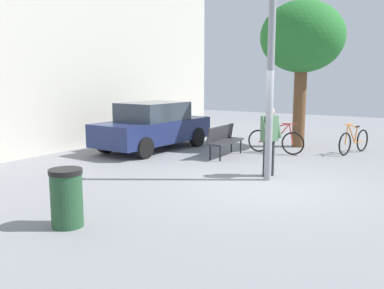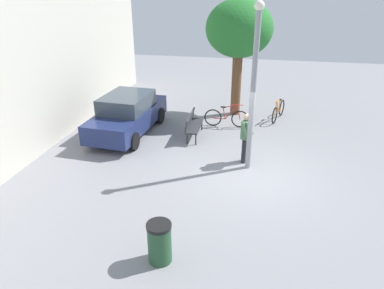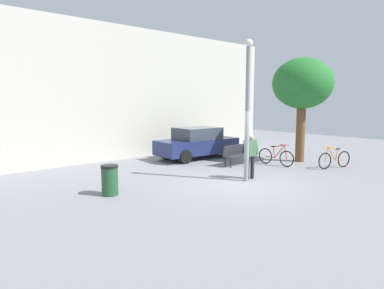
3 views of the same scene
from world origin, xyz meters
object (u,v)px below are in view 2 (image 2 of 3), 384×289
(person_by_lamppost, at_px, (246,135))
(plaza_tree, at_px, (239,30))
(bicycle_red, at_px, (227,118))
(parked_car_navy, at_px, (128,114))
(park_bench, at_px, (193,123))
(bicycle_orange, at_px, (278,111))
(trash_bin, at_px, (160,242))
(lamppost, at_px, (254,84))

(person_by_lamppost, distance_m, plaza_tree, 5.37)
(bicycle_red, height_order, parked_car_navy, parked_car_navy)
(person_by_lamppost, height_order, park_bench, person_by_lamppost)
(bicycle_orange, distance_m, trash_bin, 9.55)
(plaza_tree, distance_m, trash_bin, 10.09)
(lamppost, distance_m, trash_bin, 5.33)
(plaza_tree, relative_size, bicycle_orange, 2.77)
(lamppost, xyz_separation_m, person_by_lamppost, (0.38, 0.13, -1.75))
(parked_car_navy, bearing_deg, bicycle_red, -68.95)
(bicycle_orange, relative_size, trash_bin, 1.87)
(park_bench, distance_m, trash_bin, 6.65)
(person_by_lamppost, distance_m, park_bench, 2.71)
(trash_bin, bearing_deg, park_bench, 5.25)
(person_by_lamppost, height_order, trash_bin, person_by_lamppost)
(bicycle_red, bearing_deg, lamppost, -162.65)
(parked_car_navy, bearing_deg, lamppost, -112.36)
(plaza_tree, distance_m, parked_car_navy, 5.69)
(lamppost, relative_size, parked_car_navy, 1.16)
(park_bench, height_order, trash_bin, trash_bin)
(lamppost, height_order, person_by_lamppost, lamppost)
(person_by_lamppost, relative_size, plaza_tree, 0.34)
(bicycle_red, height_order, trash_bin, bicycle_red)
(lamppost, distance_m, bicycle_red, 4.22)
(park_bench, relative_size, plaza_tree, 0.33)
(person_by_lamppost, height_order, plaza_tree, plaza_tree)
(person_by_lamppost, height_order, bicycle_orange, person_by_lamppost)
(plaza_tree, xyz_separation_m, bicycle_red, (-1.64, 0.20, -3.23))
(bicycle_red, xyz_separation_m, trash_bin, (-7.92, 0.54, 0.09))
(lamppost, xyz_separation_m, parked_car_navy, (1.94, 4.72, -1.95))
(lamppost, xyz_separation_m, trash_bin, (-4.56, 1.59, -2.25))
(person_by_lamppost, distance_m, trash_bin, 5.17)
(bicycle_orange, height_order, bicycle_red, same)
(person_by_lamppost, bearing_deg, plaza_tree, 8.91)
(park_bench, relative_size, parked_car_navy, 0.37)
(lamppost, relative_size, person_by_lamppost, 2.98)
(bicycle_orange, height_order, parked_car_navy, parked_car_navy)
(bicycle_orange, height_order, trash_bin, bicycle_orange)
(person_by_lamppost, distance_m, bicycle_orange, 4.44)
(lamppost, relative_size, trash_bin, 5.33)
(person_by_lamppost, xyz_separation_m, trash_bin, (-4.94, 1.47, -0.49))
(parked_car_navy, bearing_deg, park_bench, -87.28)
(lamppost, bearing_deg, bicycle_orange, -12.49)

